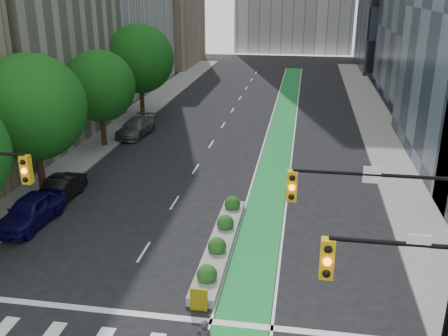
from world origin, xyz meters
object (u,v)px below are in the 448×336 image
(parked_car_left_near, at_px, (31,210))
(parked_car_left_mid, at_px, (59,189))
(median_planter, at_px, (221,241))
(parked_car_left_far, at_px, (136,127))

(parked_car_left_near, height_order, parked_car_left_mid, parked_car_left_near)
(median_planter, distance_m, parked_car_left_far, 21.23)
(parked_car_left_mid, bearing_deg, median_planter, -18.00)
(parked_car_left_near, height_order, parked_car_left_far, parked_car_left_near)
(parked_car_left_mid, relative_size, parked_car_left_far, 0.84)
(parked_car_left_near, bearing_deg, parked_car_left_far, 93.18)
(parked_car_left_mid, height_order, parked_car_left_far, parked_car_left_far)
(median_planter, relative_size, parked_car_left_mid, 2.36)
(median_planter, bearing_deg, parked_car_left_far, 120.10)
(parked_car_left_far, bearing_deg, median_planter, -54.83)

